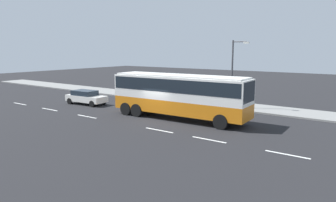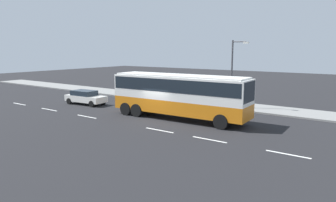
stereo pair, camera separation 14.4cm
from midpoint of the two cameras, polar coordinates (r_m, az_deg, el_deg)
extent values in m
plane|color=black|center=(25.44, -1.90, -3.39)|extent=(120.00, 120.00, 0.00)
cube|color=gray|center=(32.93, 7.76, -0.37)|extent=(80.00, 4.00, 0.15)
cube|color=white|center=(36.08, -25.51, -0.47)|extent=(2.40, 0.16, 0.01)
cube|color=white|center=(31.61, -20.87, -1.46)|extent=(2.40, 0.16, 0.01)
cube|color=white|center=(27.34, -14.60, -2.78)|extent=(2.40, 0.16, 0.01)
cube|color=white|center=(22.05, -1.44, -5.41)|extent=(2.40, 0.16, 0.01)
cube|color=white|center=(19.99, 7.75, -7.07)|extent=(2.40, 0.16, 0.01)
cube|color=white|center=(18.35, 21.35, -9.18)|extent=(2.40, 0.16, 0.01)
cube|color=orange|center=(25.36, 2.18, -0.89)|extent=(11.81, 3.00, 1.10)
cube|color=white|center=(25.14, 2.20, 2.44)|extent=(11.81, 3.00, 1.87)
cube|color=black|center=(25.11, 2.20, 3.06)|extent=(11.57, 3.02, 1.03)
cube|color=black|center=(22.68, 14.84, 1.60)|extent=(0.21, 2.36, 1.49)
cube|color=white|center=(25.04, 2.21, 4.70)|extent=(11.33, 2.82, 0.12)
cylinder|color=black|center=(24.70, 12.15, -2.69)|extent=(1.11, 0.34, 1.10)
cylinder|color=black|center=(22.48, 9.84, -3.82)|extent=(1.11, 0.34, 1.10)
cylinder|color=black|center=(28.37, -2.50, -0.91)|extent=(1.11, 0.34, 1.10)
cylinder|color=black|center=(26.45, -5.65, -1.71)|extent=(1.11, 0.34, 1.10)
cylinder|color=black|center=(29.08, -4.41, -0.67)|extent=(1.11, 0.34, 1.10)
cylinder|color=black|center=(27.21, -7.61, -1.43)|extent=(1.11, 0.34, 1.10)
cube|color=white|center=(33.26, -14.69, 0.48)|extent=(4.64, 2.04, 0.63)
cube|color=#1E2833|center=(33.35, -15.02, 1.47)|extent=(2.60, 1.76, 0.51)
cylinder|color=black|center=(32.76, -11.67, -0.10)|extent=(0.65, 0.24, 0.64)
cylinder|color=black|center=(31.60, -13.71, -0.52)|extent=(0.65, 0.24, 0.64)
cylinder|color=black|center=(35.03, -15.53, 0.37)|extent=(0.65, 0.24, 0.64)
cylinder|color=black|center=(33.95, -17.55, -0.01)|extent=(0.65, 0.24, 0.64)
cylinder|color=black|center=(34.92, -0.83, 1.11)|extent=(0.14, 0.14, 0.85)
cylinder|color=black|center=(34.85, -0.59, 1.10)|extent=(0.14, 0.14, 0.85)
cylinder|color=gold|center=(34.78, -0.71, 2.32)|extent=(0.32, 0.32, 0.64)
sphere|color=tan|center=(34.73, -0.71, 3.04)|extent=(0.23, 0.23, 0.23)
cylinder|color=#38334C|center=(32.83, 8.38, 0.43)|extent=(0.14, 0.14, 0.81)
cylinder|color=#38334C|center=(32.91, 8.14, 0.46)|extent=(0.14, 0.14, 0.81)
cylinder|color=#338C4C|center=(32.76, 8.29, 1.66)|extent=(0.32, 0.32, 0.60)
sphere|color=#9E7051|center=(32.71, 8.30, 2.37)|extent=(0.22, 0.22, 0.22)
cylinder|color=#47474C|center=(29.94, 11.86, 4.82)|extent=(0.16, 0.16, 6.37)
cylinder|color=#47474C|center=(29.60, 13.22, 10.61)|extent=(1.29, 0.10, 0.10)
cube|color=silver|center=(29.36, 14.40, 10.38)|extent=(0.50, 0.24, 0.16)
camera|label=1|loc=(0.07, 90.16, -0.03)|focal=33.05mm
camera|label=2|loc=(0.07, -89.84, 0.03)|focal=33.05mm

